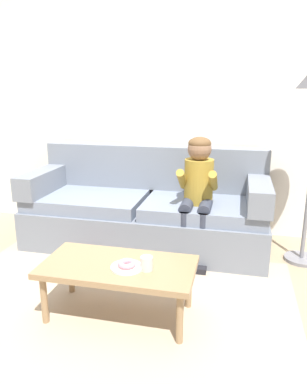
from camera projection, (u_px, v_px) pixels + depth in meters
name	position (u px, v px, depth m)	size (l,w,h in m)	color
ground	(123.00, 284.00, 2.92)	(10.00, 10.00, 0.00)	#9E896B
wall_back	(161.00, 99.00, 3.86)	(8.00, 0.10, 2.80)	silver
area_rug	(113.00, 300.00, 2.68)	(2.61, 1.79, 0.01)	tan
couch	(147.00, 211.00, 3.63)	(2.30, 0.90, 0.94)	slate
coffee_table	(118.00, 270.00, 2.42)	(1.01, 0.52, 0.39)	#937551
person_child	(198.00, 187.00, 3.23)	(0.34, 0.58, 1.10)	olive
plate	(127.00, 267.00, 2.36)	(0.21, 0.21, 0.01)	white
donut	(127.00, 264.00, 2.35)	(0.12, 0.12, 0.04)	pink
mug	(147.00, 263.00, 2.32)	(0.08, 0.08, 0.09)	silver
toy_controller	(82.00, 269.00, 3.12)	(0.23, 0.09, 0.05)	red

